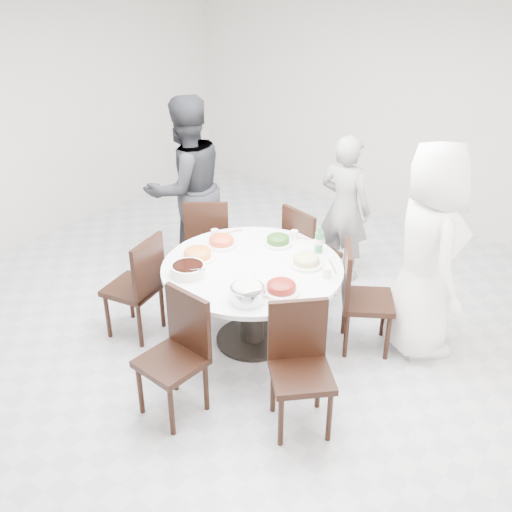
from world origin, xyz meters
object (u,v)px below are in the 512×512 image
Objects in this scene: diner_middle at (345,208)px; diner_left at (186,188)px; chair_se at (302,373)px; rice_bowl at (247,294)px; chair_s at (171,360)px; diner_right at (428,251)px; beverage_bottle at (319,239)px; soup_bowl at (188,270)px; dining_table at (252,304)px; chair_nw at (208,239)px; chair_ne at (368,299)px; chair_n at (312,251)px; chair_sw at (132,286)px.

diner_middle is 1.60m from diner_left.
diner_left reaches higher than chair_se.
diner_middle is 1.96m from rice_bowl.
diner_right reaches higher than chair_s.
chair_s is at bearing 91.59° from diner_middle.
beverage_bottle is (0.02, 0.98, 0.06)m from rice_bowl.
beverage_bottle is (0.63, 0.96, 0.08)m from soup_bowl.
diner_middle is at bearing 95.00° from chair_s.
diner_left is at bearing 133.26° from chair_s.
chair_se is at bearing -34.69° from dining_table.
beverage_bottle reaches higher than dining_table.
rice_bowl is (1.60, -1.08, -0.12)m from diner_left.
beverage_bottle is at bearing 89.06° from rice_bowl.
soup_bowl reaches higher than dining_table.
diner_left is (-0.32, 0.06, 0.45)m from chair_nw.
chair_ne is 1.00× the size of chair_se.
chair_se is 1.28m from soup_bowl.
chair_se is at bearing 126.27° from diner_right.
chair_n is 0.51× the size of diner_left.
diner_middle is at bearing 15.48° from diner_right.
soup_bowl is at bearing 91.63° from chair_n.
chair_n is 1.73m from chair_sw.
chair_sw is 1.12m from chair_s.
chair_nw is 3.58× the size of rice_bowl.
diner_right reaches higher than chair_sw.
chair_se is at bearing 75.45° from chair_sw.
dining_table is at bearing 105.08° from chair_n.
chair_se is at bearing 109.18° from chair_nw.
chair_nw is at bearing 36.65° from chair_n.
beverage_bottle is at bearing 141.09° from chair_n.
chair_nw is 3.95× the size of beverage_bottle.
chair_nw is at bearing 172.47° from chair_sw.
chair_ne is at bearing 68.61° from chair_s.
soup_bowl is (0.66, -0.99, 0.32)m from chair_nw.
diner_right is 6.54× the size of soup_bowl.
chair_ne is 1.00× the size of chair_nw.
chair_n is 1.41m from diner_left.
beverage_bottle reaches higher than soup_bowl.
soup_bowl is at bearing 85.13° from chair_nw.
diner_left is (-1.29, -0.33, 0.45)m from chair_n.
diner_middle is 5.65× the size of rice_bowl.
chair_s is 2.56m from diner_middle.
diner_left is 6.96× the size of rice_bowl.
chair_ne is 0.94m from chair_n.
diner_middle is at bearing 79.60° from soup_bowl.
chair_s reaches higher than soup_bowl.
diner_left reaches higher than chair_s.
chair_s is 1.66m from beverage_bottle.
dining_table is 5.65× the size of rice_bowl.
chair_ne is 2.17m from diner_left.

